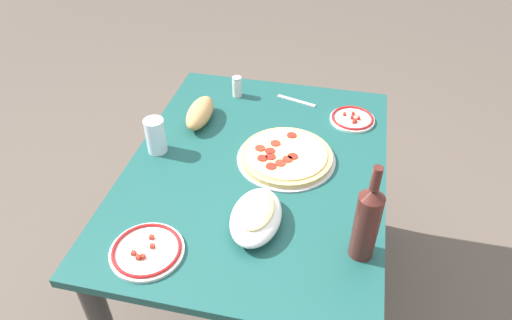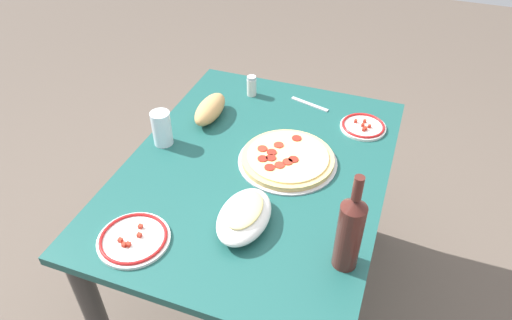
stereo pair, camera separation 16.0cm
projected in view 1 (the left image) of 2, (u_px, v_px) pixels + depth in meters
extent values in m
plane|color=brown|center=(256.00, 293.00, 2.09)|extent=(8.00, 8.00, 0.00)
cube|color=#194C47|center=(256.00, 170.00, 1.63)|extent=(1.16, 0.88, 0.03)
cylinder|color=#33302D|center=(359.00, 171.00, 2.19)|extent=(0.07, 0.07, 0.71)
cylinder|color=#33302D|center=(204.00, 149.00, 2.32)|extent=(0.07, 0.07, 0.71)
cylinder|color=#B7B7BC|center=(286.00, 159.00, 1.65)|extent=(0.35, 0.35, 0.01)
cylinder|color=#DBB26B|center=(286.00, 156.00, 1.64)|extent=(0.32, 0.32, 0.02)
cylinder|color=#EFD684|center=(286.00, 153.00, 1.63)|extent=(0.28, 0.28, 0.01)
cylinder|color=#B22D1E|center=(287.00, 159.00, 1.60)|extent=(0.04, 0.04, 0.00)
cylinder|color=maroon|center=(271.00, 166.00, 1.57)|extent=(0.04, 0.04, 0.00)
cylinder|color=maroon|center=(292.00, 135.00, 1.70)|extent=(0.04, 0.04, 0.00)
cylinder|color=maroon|center=(293.00, 156.00, 1.61)|extent=(0.04, 0.04, 0.00)
cylinder|color=#B22D1E|center=(280.00, 163.00, 1.58)|extent=(0.04, 0.04, 0.00)
cylinder|color=#B22D1E|center=(275.00, 143.00, 1.67)|extent=(0.04, 0.04, 0.00)
cylinder|color=#B22D1E|center=(259.00, 148.00, 1.65)|extent=(0.04, 0.04, 0.00)
cylinder|color=maroon|center=(270.00, 157.00, 1.61)|extent=(0.04, 0.04, 0.00)
cylinder|color=maroon|center=(262.00, 158.00, 1.60)|extent=(0.04, 0.04, 0.00)
cylinder|color=maroon|center=(270.00, 151.00, 1.63)|extent=(0.04, 0.04, 0.00)
ellipsoid|color=white|center=(256.00, 217.00, 1.39)|extent=(0.24, 0.15, 0.07)
ellipsoid|color=#AD2819|center=(256.00, 214.00, 1.38)|extent=(0.20, 0.12, 0.03)
ellipsoid|color=#EFD684|center=(256.00, 210.00, 1.37)|extent=(0.17, 0.10, 0.02)
cylinder|color=#471E19|center=(366.00, 227.00, 1.26)|extent=(0.07, 0.07, 0.22)
cone|color=#471E19|center=(373.00, 193.00, 1.18)|extent=(0.07, 0.07, 0.03)
cylinder|color=#471E19|center=(376.00, 178.00, 1.15)|extent=(0.03, 0.03, 0.07)
cylinder|color=silver|center=(156.00, 136.00, 1.65)|extent=(0.07, 0.07, 0.13)
cylinder|color=white|center=(147.00, 251.00, 1.32)|extent=(0.21, 0.21, 0.01)
torus|color=red|center=(147.00, 250.00, 1.32)|extent=(0.20, 0.20, 0.01)
cube|color=#AD2819|center=(143.00, 257.00, 1.30)|extent=(0.01, 0.01, 0.01)
cube|color=#AD2819|center=(134.00, 253.00, 1.30)|extent=(0.01, 0.01, 0.01)
cube|color=#AD2819|center=(152.00, 237.00, 1.35)|extent=(0.01, 0.01, 0.01)
cube|color=#AD2819|center=(139.00, 258.00, 1.29)|extent=(0.01, 0.01, 0.01)
cube|color=#AD2819|center=(152.00, 246.00, 1.32)|extent=(0.01, 0.01, 0.01)
cylinder|color=white|center=(352.00, 119.00, 1.83)|extent=(0.17, 0.17, 0.01)
torus|color=red|center=(352.00, 118.00, 1.82)|extent=(0.16, 0.16, 0.01)
cube|color=#AD2819|center=(352.00, 117.00, 1.82)|extent=(0.01, 0.01, 0.01)
cube|color=#AD2819|center=(359.00, 118.00, 1.82)|extent=(0.01, 0.01, 0.01)
cube|color=#AD2819|center=(345.00, 114.00, 1.84)|extent=(0.01, 0.01, 0.01)
cube|color=#AD2819|center=(355.00, 120.00, 1.81)|extent=(0.01, 0.01, 0.01)
cube|color=#AD2819|center=(354.00, 122.00, 1.80)|extent=(0.01, 0.01, 0.01)
cube|color=#AD2819|center=(353.00, 114.00, 1.84)|extent=(0.01, 0.01, 0.01)
ellipsoid|color=tan|center=(200.00, 113.00, 1.80)|extent=(0.21, 0.09, 0.08)
cylinder|color=silver|center=(237.00, 88.00, 1.95)|extent=(0.04, 0.04, 0.07)
cylinder|color=#B7B7BC|center=(237.00, 79.00, 1.92)|extent=(0.04, 0.04, 0.01)
cube|color=#B7B7BC|center=(296.00, 101.00, 1.94)|extent=(0.06, 0.17, 0.00)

